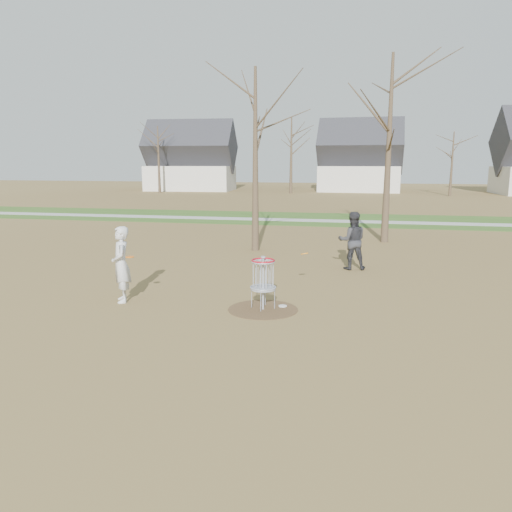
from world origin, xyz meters
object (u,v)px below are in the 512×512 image
(player_standing, at_px, (121,264))
(player_throwing, at_px, (352,241))
(disc_golf_basket, at_px, (263,275))
(disc_grounded, at_px, (283,306))

(player_standing, xyz_separation_m, player_throwing, (5.97, 5.51, -0.01))
(player_standing, bearing_deg, disc_golf_basket, 60.73)
(disc_golf_basket, bearing_deg, player_standing, -179.38)
(disc_grounded, bearing_deg, player_standing, -174.79)
(player_throwing, bearing_deg, player_standing, 33.50)
(disc_grounded, height_order, disc_golf_basket, disc_golf_basket)
(player_standing, distance_m, player_throwing, 8.12)
(player_standing, distance_m, disc_golf_basket, 3.86)
(disc_grounded, bearing_deg, player_throwing, 72.13)
(player_throwing, bearing_deg, disc_grounded, 62.91)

